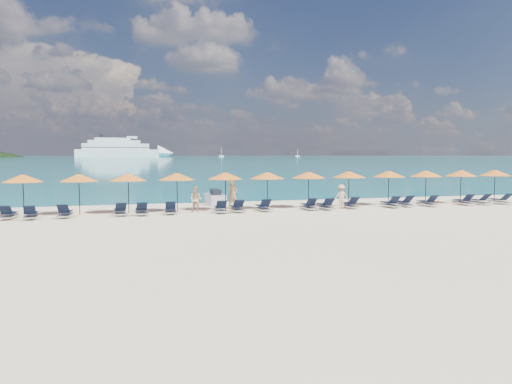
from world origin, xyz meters
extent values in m
plane|color=beige|center=(0.00, 0.00, 0.00)|extent=(1400.00, 1400.00, 0.00)
cube|color=#1FA9B2|center=(0.00, 660.00, 0.01)|extent=(1600.00, 1300.00, 0.01)
cube|color=silver|center=(-8.52, 596.71, 4.39)|extent=(97.68, 24.71, 8.79)
cone|color=silver|center=(49.30, 601.03, 4.39)|extent=(20.71, 20.71, 19.33)
cube|color=silver|center=(-10.27, 596.58, 12.30)|extent=(78.21, 20.65, 7.03)
cube|color=silver|center=(-12.03, 596.45, 17.57)|extent=(60.73, 17.60, 4.39)
cube|color=silver|center=(-13.78, 596.32, 21.08)|extent=(41.26, 13.53, 3.07)
cube|color=black|center=(-10.27, 596.58, 10.98)|extent=(79.18, 20.89, 0.79)
cube|color=black|center=(-10.27, 596.58, 14.06)|extent=(77.23, 20.40, 0.79)
cylinder|color=black|center=(-25.87, 595.41, 24.60)|extent=(3.87, 3.87, 4.83)
cube|color=silver|center=(113.71, 574.24, 0.80)|extent=(6.00, 2.00, 1.60)
cylinder|color=silver|center=(113.71, 574.24, 6.00)|extent=(0.36, 0.36, 10.00)
cube|color=silver|center=(218.77, 591.84, 0.75)|extent=(5.66, 1.89, 1.51)
cylinder|color=silver|center=(218.77, 591.84, 5.66)|extent=(0.34, 0.34, 9.43)
cube|color=#AFAEC4|center=(-1.19, 8.84, 0.34)|extent=(1.02, 2.70, 0.62)
cube|color=black|center=(-1.19, 8.62, 0.78)|extent=(0.57, 1.12, 0.39)
cylinder|color=black|center=(-1.19, 9.52, 0.95)|extent=(0.62, 0.07, 0.07)
imported|color=tan|center=(-0.78, 5.41, 0.89)|extent=(0.77, 0.67, 1.79)
imported|color=tan|center=(-3.14, 4.33, 0.74)|extent=(0.83, 0.73, 1.48)
imported|color=tan|center=(5.61, 4.02, 0.73)|extent=(0.99, 0.55, 1.46)
cylinder|color=black|center=(-12.17, 5.17, 1.10)|extent=(0.05, 0.05, 2.20)
cone|color=orange|center=(-12.17, 5.17, 2.02)|extent=(2.10, 2.10, 0.42)
sphere|color=black|center=(-12.17, 5.17, 2.24)|extent=(0.08, 0.08, 0.08)
cylinder|color=black|center=(-9.37, 5.13, 1.10)|extent=(0.05, 0.05, 2.20)
cone|color=orange|center=(-9.37, 5.13, 2.02)|extent=(2.10, 2.10, 0.42)
sphere|color=black|center=(-9.37, 5.13, 2.24)|extent=(0.08, 0.08, 0.08)
cylinder|color=black|center=(-6.78, 5.04, 1.10)|extent=(0.05, 0.05, 2.20)
cone|color=orange|center=(-6.78, 5.04, 2.02)|extent=(2.10, 2.10, 0.42)
sphere|color=black|center=(-6.78, 5.04, 2.24)|extent=(0.08, 0.08, 0.08)
cylinder|color=black|center=(-4.07, 5.25, 1.10)|extent=(0.05, 0.05, 2.20)
cone|color=orange|center=(-4.07, 5.25, 2.02)|extent=(2.10, 2.10, 0.42)
sphere|color=black|center=(-4.07, 5.25, 2.24)|extent=(0.08, 0.08, 0.08)
cylinder|color=black|center=(-1.25, 5.22, 1.10)|extent=(0.05, 0.05, 2.20)
cone|color=orange|center=(-1.25, 5.22, 2.02)|extent=(2.10, 2.10, 0.42)
sphere|color=black|center=(-1.25, 5.22, 2.24)|extent=(0.08, 0.08, 0.08)
cylinder|color=black|center=(1.28, 5.11, 1.10)|extent=(0.05, 0.05, 2.20)
cone|color=orange|center=(1.28, 5.11, 2.02)|extent=(2.10, 2.10, 0.42)
sphere|color=black|center=(1.28, 5.11, 2.24)|extent=(0.08, 0.08, 0.08)
cylinder|color=black|center=(3.95, 5.17, 1.10)|extent=(0.05, 0.05, 2.20)
cone|color=orange|center=(3.95, 5.17, 2.02)|extent=(2.10, 2.10, 0.42)
sphere|color=black|center=(3.95, 5.17, 2.24)|extent=(0.08, 0.08, 0.08)
cylinder|color=black|center=(6.70, 5.26, 1.10)|extent=(0.05, 0.05, 2.20)
cone|color=orange|center=(6.70, 5.26, 2.02)|extent=(2.10, 2.10, 0.42)
sphere|color=black|center=(6.70, 5.26, 2.24)|extent=(0.08, 0.08, 0.08)
cylinder|color=black|center=(9.51, 5.25, 1.10)|extent=(0.05, 0.05, 2.20)
cone|color=orange|center=(9.51, 5.25, 2.02)|extent=(2.10, 2.10, 0.42)
sphere|color=black|center=(9.51, 5.25, 2.24)|extent=(0.08, 0.08, 0.08)
cylinder|color=black|center=(12.20, 5.16, 1.10)|extent=(0.05, 0.05, 2.20)
cone|color=orange|center=(12.20, 5.16, 2.02)|extent=(2.10, 2.10, 0.42)
sphere|color=black|center=(12.20, 5.16, 2.24)|extent=(0.08, 0.08, 0.08)
cylinder|color=black|center=(14.87, 5.13, 1.10)|extent=(0.05, 0.05, 2.20)
cone|color=orange|center=(14.87, 5.13, 2.02)|extent=(2.10, 2.10, 0.42)
sphere|color=black|center=(14.87, 5.13, 2.24)|extent=(0.08, 0.08, 0.08)
cylinder|color=black|center=(17.54, 5.08, 1.10)|extent=(0.05, 0.05, 2.20)
cone|color=orange|center=(17.54, 5.08, 2.02)|extent=(2.10, 2.10, 0.42)
sphere|color=black|center=(17.54, 5.08, 2.24)|extent=(0.08, 0.08, 0.08)
cube|color=silver|center=(-12.72, 4.11, 0.14)|extent=(0.69, 1.72, 0.06)
cube|color=black|center=(-12.71, 4.36, 0.30)|extent=(0.59, 1.12, 0.04)
cube|color=black|center=(-12.74, 3.56, 0.55)|extent=(0.57, 0.56, 0.43)
cube|color=silver|center=(-11.61, 3.82, 0.14)|extent=(0.70, 1.73, 0.06)
cube|color=black|center=(-11.63, 4.07, 0.30)|extent=(0.60, 1.12, 0.04)
cube|color=black|center=(-11.59, 3.28, 0.55)|extent=(0.57, 0.56, 0.43)
cube|color=silver|center=(-10.00, 3.98, 0.14)|extent=(0.75, 1.74, 0.06)
cube|color=black|center=(-9.98, 4.23, 0.30)|extent=(0.64, 1.14, 0.04)
cube|color=black|center=(-10.04, 3.43, 0.55)|extent=(0.59, 0.58, 0.43)
cube|color=silver|center=(-7.25, 4.11, 0.14)|extent=(0.77, 1.75, 0.06)
cube|color=black|center=(-7.27, 4.36, 0.30)|extent=(0.64, 1.14, 0.04)
cube|color=black|center=(-7.20, 3.56, 0.55)|extent=(0.60, 0.58, 0.43)
cube|color=silver|center=(-6.14, 4.03, 0.14)|extent=(0.66, 1.71, 0.06)
cube|color=black|center=(-6.15, 4.28, 0.30)|extent=(0.58, 1.11, 0.04)
cube|color=black|center=(-6.13, 3.48, 0.55)|extent=(0.56, 0.55, 0.43)
cube|color=silver|center=(-4.57, 4.11, 0.14)|extent=(0.77, 1.75, 0.06)
cube|color=black|center=(-4.55, 4.36, 0.30)|extent=(0.65, 1.15, 0.04)
cube|color=black|center=(-4.63, 3.57, 0.55)|extent=(0.60, 0.58, 0.43)
cube|color=silver|center=(-1.82, 3.94, 0.14)|extent=(0.75, 1.74, 0.06)
cube|color=black|center=(-1.81, 4.19, 0.30)|extent=(0.63, 1.14, 0.04)
cube|color=black|center=(-1.87, 3.39, 0.55)|extent=(0.59, 0.58, 0.43)
cube|color=silver|center=(-0.84, 4.06, 0.14)|extent=(0.65, 1.71, 0.06)
cube|color=black|center=(-0.84, 4.31, 0.30)|extent=(0.57, 1.11, 0.04)
cube|color=black|center=(-0.85, 3.51, 0.55)|extent=(0.56, 0.55, 0.43)
cube|color=silver|center=(0.72, 4.10, 0.14)|extent=(0.66, 1.71, 0.06)
cube|color=black|center=(0.71, 4.35, 0.30)|extent=(0.58, 1.11, 0.04)
cube|color=black|center=(0.73, 3.55, 0.55)|extent=(0.56, 0.55, 0.43)
cube|color=silver|center=(3.49, 3.98, 0.14)|extent=(0.70, 1.73, 0.06)
cube|color=black|center=(3.51, 4.23, 0.30)|extent=(0.60, 1.13, 0.04)
cube|color=black|center=(3.47, 3.43, 0.55)|extent=(0.58, 0.56, 0.43)
cube|color=silver|center=(4.51, 3.84, 0.14)|extent=(0.70, 1.73, 0.06)
cube|color=black|center=(4.52, 4.09, 0.30)|extent=(0.60, 1.13, 0.04)
cube|color=black|center=(4.48, 3.29, 0.55)|extent=(0.58, 0.56, 0.43)
cube|color=silver|center=(6.21, 4.10, 0.14)|extent=(0.63, 1.70, 0.06)
cube|color=black|center=(6.21, 4.35, 0.30)|extent=(0.56, 1.10, 0.04)
cube|color=black|center=(6.21, 3.55, 0.55)|extent=(0.55, 0.54, 0.43)
cube|color=silver|center=(8.82, 3.85, 0.14)|extent=(0.69, 1.72, 0.06)
cube|color=black|center=(8.83, 4.10, 0.30)|extent=(0.59, 1.12, 0.04)
cube|color=black|center=(8.80, 3.30, 0.55)|extent=(0.57, 0.56, 0.43)
cube|color=silver|center=(9.92, 4.10, 0.14)|extent=(0.64, 1.71, 0.06)
cube|color=black|center=(9.91, 4.35, 0.30)|extent=(0.56, 1.11, 0.04)
cube|color=black|center=(9.92, 3.55, 0.55)|extent=(0.56, 0.54, 0.43)
cube|color=silver|center=(11.49, 3.90, 0.14)|extent=(0.65, 1.71, 0.06)
cube|color=black|center=(11.50, 4.15, 0.30)|extent=(0.57, 1.11, 0.04)
cube|color=black|center=(11.48, 3.35, 0.55)|extent=(0.56, 0.55, 0.43)
cube|color=silver|center=(14.21, 3.99, 0.14)|extent=(0.74, 1.74, 0.06)
cube|color=black|center=(14.23, 4.23, 0.30)|extent=(0.63, 1.14, 0.04)
cube|color=black|center=(14.17, 3.44, 0.55)|extent=(0.59, 0.58, 0.43)
cube|color=silver|center=(15.37, 3.93, 0.14)|extent=(0.73, 1.74, 0.06)
cube|color=black|center=(15.36, 4.18, 0.30)|extent=(0.62, 1.13, 0.04)
cube|color=black|center=(15.41, 3.38, 0.55)|extent=(0.58, 0.57, 0.43)
cube|color=silver|center=(16.92, 3.81, 0.14)|extent=(0.64, 1.71, 0.06)
cube|color=black|center=(16.92, 4.06, 0.30)|extent=(0.57, 1.11, 0.04)
cube|color=black|center=(16.93, 3.26, 0.55)|extent=(0.56, 0.54, 0.43)
camera|label=1|loc=(-7.28, -23.41, 3.29)|focal=35.00mm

